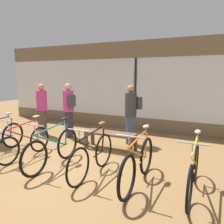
# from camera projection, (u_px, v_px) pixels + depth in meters

# --- Properties ---
(ground_plane) EXTENTS (24.00, 24.00, 0.00)m
(ground_plane) POSITION_uv_depth(u_px,v_px,m) (77.00, 167.00, 4.83)
(ground_plane) COLOR olive
(shop_back_wall) EXTENTS (12.00, 0.08, 3.20)m
(shop_back_wall) POSITION_uv_depth(u_px,v_px,m) (136.00, 85.00, 7.91)
(shop_back_wall) COLOR #7A664C
(shop_back_wall) RESTS_ON ground_plane
(bicycle_left) EXTENTS (0.46, 1.64, 1.01)m
(bicycle_left) POSITION_uv_depth(u_px,v_px,m) (25.00, 143.00, 5.30)
(bicycle_left) COLOR black
(bicycle_left) RESTS_ON ground_plane
(bicycle_center_left) EXTENTS (0.46, 1.81, 1.05)m
(bicycle_center_left) POSITION_uv_depth(u_px,v_px,m) (53.00, 149.00, 4.78)
(bicycle_center_left) COLOR black
(bicycle_center_left) RESTS_ON ground_plane
(bicycle_center_right) EXTENTS (0.46, 1.72, 1.05)m
(bicycle_center_right) POSITION_uv_depth(u_px,v_px,m) (93.00, 156.00, 4.36)
(bicycle_center_right) COLOR black
(bicycle_center_right) RESTS_ON ground_plane
(bicycle_right) EXTENTS (0.46, 1.82, 1.06)m
(bicycle_right) POSITION_uv_depth(u_px,v_px,m) (138.00, 164.00, 3.98)
(bicycle_right) COLOR black
(bicycle_right) RESTS_ON ground_plane
(bicycle_far_right) EXTENTS (0.46, 1.76, 1.04)m
(bicycle_far_right) POSITION_uv_depth(u_px,v_px,m) (193.00, 171.00, 3.67)
(bicycle_far_right) COLOR black
(bicycle_far_right) RESTS_ON ground_plane
(display_bench) EXTENTS (1.40, 0.44, 0.47)m
(display_bench) POSITION_uv_depth(u_px,v_px,m) (110.00, 136.00, 5.88)
(display_bench) COLOR brown
(display_bench) RESTS_ON ground_plane
(customer_near_rack) EXTENTS (0.55, 0.54, 1.72)m
(customer_near_rack) POSITION_uv_depth(u_px,v_px,m) (131.00, 113.00, 6.30)
(customer_near_rack) COLOR #424C6B
(customer_near_rack) RESTS_ON ground_plane
(customer_by_window) EXTENTS (0.35, 0.35, 1.71)m
(customer_by_window) POSITION_uv_depth(u_px,v_px,m) (42.00, 108.00, 7.26)
(customer_by_window) COLOR brown
(customer_by_window) RESTS_ON ground_plane
(customer_mid_floor) EXTENTS (0.56, 0.49, 1.74)m
(customer_mid_floor) POSITION_uv_depth(u_px,v_px,m) (69.00, 109.00, 6.96)
(customer_mid_floor) COLOR #2D2D38
(customer_mid_floor) RESTS_ON ground_plane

